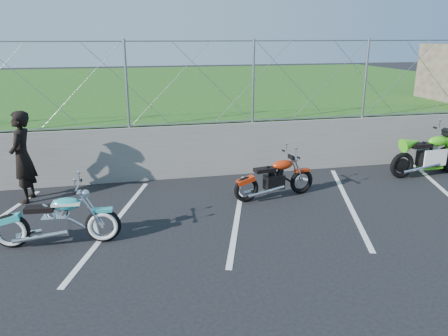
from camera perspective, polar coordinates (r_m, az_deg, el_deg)
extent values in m
plane|color=black|center=(7.86, 3.68, -8.52)|extent=(90.00, 90.00, 0.00)
cube|color=slate|center=(10.85, -1.41, 2.40)|extent=(30.00, 0.22, 1.30)
cube|color=#1F4D14|center=(20.58, -6.95, 9.24)|extent=(30.00, 20.00, 1.30)
cylinder|color=gray|center=(10.50, -1.52, 16.27)|extent=(28.00, 0.03, 0.03)
cylinder|color=gray|center=(10.69, -1.44, 6.03)|extent=(28.00, 0.03, 0.03)
cube|color=silver|center=(8.50, -14.14, -6.96)|extent=(1.49, 4.31, 0.01)
cube|color=silver|center=(8.74, 1.85, -5.76)|extent=(1.49, 4.31, 0.01)
cube|color=silver|center=(9.58, 15.92, -4.33)|extent=(1.49, 4.31, 0.01)
cube|color=silver|center=(10.91, 27.12, -3.00)|extent=(1.49, 4.31, 0.01)
torus|color=black|center=(8.03, -26.00, -7.40)|extent=(0.60, 0.14, 0.60)
torus|color=black|center=(7.70, -15.49, -7.24)|extent=(0.60, 0.14, 0.60)
cube|color=silver|center=(7.81, -21.04, -6.93)|extent=(0.43, 0.28, 0.31)
ellipsoid|color=teal|center=(7.64, -19.86, -4.42)|extent=(0.49, 0.26, 0.21)
cube|color=black|center=(7.76, -22.97, -4.93)|extent=(0.47, 0.25, 0.08)
cube|color=teal|center=(7.60, -15.66, -5.31)|extent=(0.35, 0.16, 0.05)
cylinder|color=silver|center=(7.50, -18.57, -2.32)|extent=(0.07, 0.65, 0.03)
torus|color=black|center=(9.17, 2.93, -2.80)|extent=(0.57, 0.19, 0.56)
torus|color=black|center=(9.80, 10.08, -1.74)|extent=(0.57, 0.19, 0.56)
cube|color=black|center=(9.43, 6.54, -1.81)|extent=(0.45, 0.32, 0.31)
ellipsoid|color=red|center=(9.42, 7.67, 0.42)|extent=(0.51, 0.30, 0.21)
cube|color=black|center=(9.23, 5.33, -0.25)|extent=(0.48, 0.29, 0.08)
cube|color=red|center=(9.72, 10.16, -0.28)|extent=(0.36, 0.19, 0.05)
cylinder|color=silver|center=(9.45, 8.73, 1.81)|extent=(0.14, 0.64, 0.03)
torus|color=black|center=(11.53, 22.22, 0.33)|extent=(0.66, 0.16, 0.65)
cube|color=black|center=(11.98, 25.09, 1.11)|extent=(0.52, 0.34, 0.37)
ellipsoid|color=#47C618|center=(12.04, 26.21, 3.18)|extent=(0.59, 0.30, 0.25)
cube|color=black|center=(11.71, 24.27, 2.70)|extent=(0.56, 0.30, 0.10)
cylinder|color=silver|center=(12.11, 27.02, 4.38)|extent=(0.08, 0.78, 0.03)
torus|color=black|center=(12.72, 26.90, 1.17)|extent=(0.63, 0.12, 0.63)
imported|color=black|center=(9.94, -24.86, 1.30)|extent=(0.54, 0.75, 1.92)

